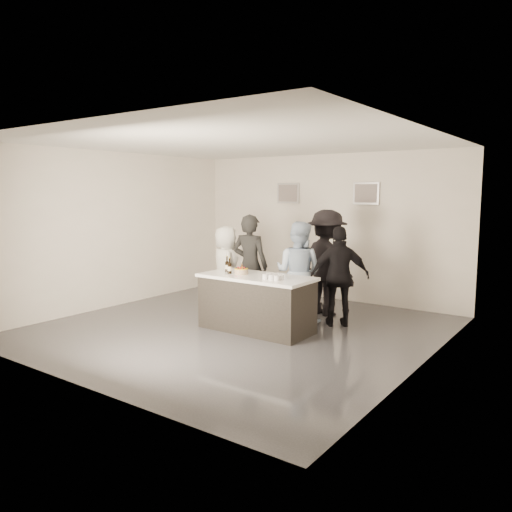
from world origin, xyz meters
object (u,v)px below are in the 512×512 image
object	(u,v)px
person_main_blue	(298,272)
beer_bottle_b	(230,266)
cake	(241,272)
person_guest_right	(340,276)
person_guest_back	(326,263)
person_guest_left	(226,268)
person_main_black	(250,266)
bar_counter	(256,303)
beer_bottle_a	(227,264)

from	to	relation	value
person_main_blue	beer_bottle_b	bearing A→B (deg)	47.13
cake	person_main_blue	distance (m)	1.04
cake	person_guest_right	world-z (taller)	person_guest_right
beer_bottle_b	person_guest_back	size ratio (longest dim) A/B	0.14
person_guest_right	person_guest_left	bearing A→B (deg)	-31.29
person_main_black	person_main_blue	size ratio (longest dim) A/B	1.06
cake	person_guest_back	size ratio (longest dim) A/B	0.12
bar_counter	person_guest_right	world-z (taller)	person_guest_right
beer_bottle_b	person_guest_left	xyz separation A→B (m)	(-0.90, 1.02, -0.24)
person_guest_left	beer_bottle_b	bearing A→B (deg)	172.43
beer_bottle_b	cake	bearing A→B (deg)	25.82
cake	beer_bottle_b	xyz separation A→B (m)	(-0.17, -0.08, 0.09)
person_guest_left	person_guest_right	xyz separation A→B (m)	(2.32, 0.13, 0.04)
person_main_blue	person_guest_left	size ratio (longest dim) A/B	1.09
bar_counter	cake	size ratio (longest dim) A/B	8.26
beer_bottle_a	beer_bottle_b	size ratio (longest dim) A/B	1.00
person_main_black	person_main_blue	distance (m)	0.94
person_main_black	person_guest_right	distance (m)	1.64
cake	person_guest_left	world-z (taller)	person_guest_left
cake	person_main_black	world-z (taller)	person_main_black
bar_counter	person_main_black	distance (m)	1.07
bar_counter	beer_bottle_a	distance (m)	0.85
person_main_black	person_guest_left	distance (m)	0.75
cake	beer_bottle_a	xyz separation A→B (m)	(-0.33, 0.05, 0.09)
beer_bottle_a	person_guest_left	size ratio (longest dim) A/B	0.16
bar_counter	cake	bearing A→B (deg)	-174.57
cake	beer_bottle_a	world-z (taller)	beer_bottle_a
cake	person_guest_left	size ratio (longest dim) A/B	0.14
bar_counter	person_main_blue	distance (m)	0.99
beer_bottle_b	person_main_blue	xyz separation A→B (m)	(0.73, 0.96, -0.16)
bar_counter	beer_bottle_b	bearing A→B (deg)	-166.34
person_guest_back	person_main_blue	bearing A→B (deg)	98.60
person_main_blue	beer_bottle_a	bearing A→B (deg)	37.50
bar_counter	cake	xyz separation A→B (m)	(-0.28, -0.03, 0.49)
beer_bottle_b	beer_bottle_a	bearing A→B (deg)	140.60
bar_counter	person_guest_left	bearing A→B (deg)	146.30
person_main_black	person_guest_right	xyz separation A→B (m)	(1.61, 0.32, -0.08)
cake	person_main_blue	xyz separation A→B (m)	(0.56, 0.88, -0.07)
beer_bottle_a	person_guest_left	world-z (taller)	person_guest_left
bar_counter	person_main_blue	world-z (taller)	person_main_blue
bar_counter	person_main_blue	xyz separation A→B (m)	(0.28, 0.85, 0.42)
bar_counter	beer_bottle_a	size ratio (longest dim) A/B	7.15
person_guest_left	person_guest_right	world-z (taller)	person_guest_right
cake	person_guest_left	bearing A→B (deg)	139.07
bar_counter	person_guest_back	size ratio (longest dim) A/B	0.97
person_main_blue	person_guest_right	size ratio (longest dim) A/B	1.04
beer_bottle_a	bar_counter	bearing A→B (deg)	-1.72
beer_bottle_a	person_main_blue	world-z (taller)	person_main_blue
cake	person_main_black	size ratio (longest dim) A/B	0.12
person_guest_back	person_main_black	bearing A→B (deg)	59.10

